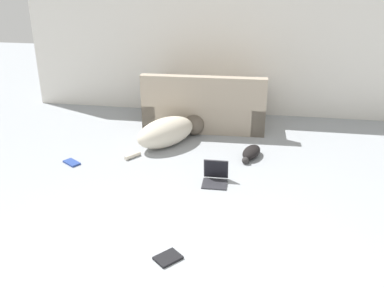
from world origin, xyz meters
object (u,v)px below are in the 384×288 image
Objects in this scene: book_black at (168,258)px; book_blue at (72,163)px; dog at (170,131)px; cat at (251,153)px; couch at (205,109)px; laptop_open at (215,175)px.

book_blue is (-1.61, 1.65, 0.00)m from book_black.
book_black is (0.50, -2.48, -0.18)m from dog.
cat is at bearing 13.79° from book_blue.
cat is at bearing 122.94° from couch.
book_black is at bearing 90.27° from couch.
cat is at bearing -68.28° from dog.
book_black is at bearing -133.00° from dog.
cat reaches higher than book_black.
book_black and book_blue have the same top height.
dog reaches higher than laptop_open.
laptop_open is (-0.39, -0.73, 0.01)m from cat.
couch is 1.86m from laptop_open.
book_blue is at bearing 45.89° from couch.
cat is 2.29m from book_black.
dog is (-0.39, -0.80, -0.08)m from couch.
couch is at bearing 9.84° from dog.
laptop_open is 1.49m from book_black.
couch is at bearing 47.61° from book_blue.
laptop_open is 1.07× the size of book_black.
cat is 1.93× the size of laptop_open.
couch reaches higher than laptop_open.
couch is 0.90m from dog.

